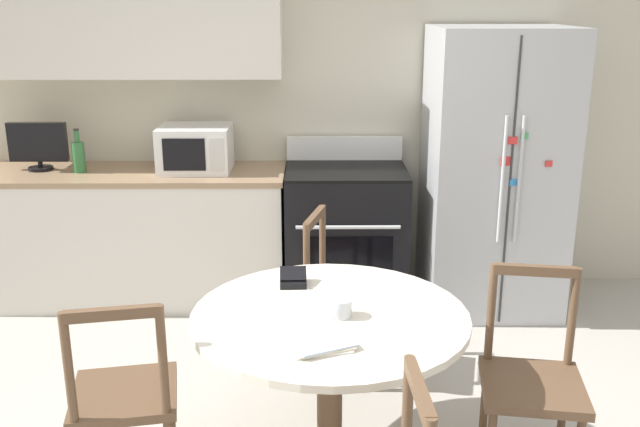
{
  "coord_description": "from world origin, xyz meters",
  "views": [
    {
      "loc": [
        0.13,
        -2.3,
        1.99
      ],
      "look_at": [
        0.16,
        1.15,
        0.95
      ],
      "focal_mm": 40.0,
      "sensor_mm": 36.0,
      "label": 1
    }
  ],
  "objects_px": {
    "refrigerator": "(494,172)",
    "microwave": "(196,148)",
    "counter_bottle": "(79,156)",
    "dining_chair_left": "(124,397)",
    "candle_glass": "(340,309)",
    "oven_range": "(345,234)",
    "wallet": "(293,279)",
    "dining_chair_far": "(343,298)",
    "countertop_tv": "(38,145)",
    "dining_chair_right": "(532,382)"
  },
  "relations": [
    {
      "from": "dining_chair_far",
      "to": "dining_chair_right",
      "type": "bearing_deg",
      "value": 55.26
    },
    {
      "from": "refrigerator",
      "to": "dining_chair_left",
      "type": "xyz_separation_m",
      "value": [
        -1.94,
        -1.92,
        -0.48
      ]
    },
    {
      "from": "microwave",
      "to": "dining_chair_right",
      "type": "xyz_separation_m",
      "value": [
        1.7,
        -1.94,
        -0.61
      ]
    },
    {
      "from": "oven_range",
      "to": "dining_chair_left",
      "type": "distance_m",
      "value": 2.23
    },
    {
      "from": "dining_chair_far",
      "to": "candle_glass",
      "type": "xyz_separation_m",
      "value": [
        -0.05,
        -0.88,
        0.34
      ]
    },
    {
      "from": "dining_chair_left",
      "to": "wallet",
      "type": "bearing_deg",
      "value": 23.39
    },
    {
      "from": "refrigerator",
      "to": "candle_glass",
      "type": "xyz_separation_m",
      "value": [
        -1.06,
        -1.81,
        -0.14
      ]
    },
    {
      "from": "countertop_tv",
      "to": "counter_bottle",
      "type": "xyz_separation_m",
      "value": [
        0.28,
        -0.07,
        -0.06
      ]
    },
    {
      "from": "dining_chair_left",
      "to": "candle_glass",
      "type": "relative_size",
      "value": 9.49
    },
    {
      "from": "wallet",
      "to": "candle_glass",
      "type": "bearing_deg",
      "value": -59.07
    },
    {
      "from": "microwave",
      "to": "counter_bottle",
      "type": "distance_m",
      "value": 0.76
    },
    {
      "from": "oven_range",
      "to": "countertop_tv",
      "type": "bearing_deg",
      "value": 177.95
    },
    {
      "from": "countertop_tv",
      "to": "dining_chair_right",
      "type": "height_order",
      "value": "countertop_tv"
    },
    {
      "from": "refrigerator",
      "to": "candle_glass",
      "type": "relative_size",
      "value": 19.27
    },
    {
      "from": "countertop_tv",
      "to": "dining_chair_left",
      "type": "relative_size",
      "value": 0.42
    },
    {
      "from": "dining_chair_left",
      "to": "candle_glass",
      "type": "distance_m",
      "value": 0.95
    },
    {
      "from": "counter_bottle",
      "to": "wallet",
      "type": "height_order",
      "value": "counter_bottle"
    },
    {
      "from": "dining_chair_left",
      "to": "microwave",
      "type": "bearing_deg",
      "value": 79.72
    },
    {
      "from": "oven_range",
      "to": "microwave",
      "type": "bearing_deg",
      "value": 177.13
    },
    {
      "from": "refrigerator",
      "to": "dining_chair_left",
      "type": "height_order",
      "value": "refrigerator"
    },
    {
      "from": "oven_range",
      "to": "countertop_tv",
      "type": "height_order",
      "value": "countertop_tv"
    },
    {
      "from": "oven_range",
      "to": "countertop_tv",
      "type": "relative_size",
      "value": 2.83
    },
    {
      "from": "oven_range",
      "to": "dining_chair_left",
      "type": "height_order",
      "value": "oven_range"
    },
    {
      "from": "countertop_tv",
      "to": "counter_bottle",
      "type": "height_order",
      "value": "countertop_tv"
    },
    {
      "from": "microwave",
      "to": "wallet",
      "type": "height_order",
      "value": "microwave"
    },
    {
      "from": "dining_chair_right",
      "to": "wallet",
      "type": "height_order",
      "value": "dining_chair_right"
    },
    {
      "from": "countertop_tv",
      "to": "dining_chair_right",
      "type": "distance_m",
      "value": 3.43
    },
    {
      "from": "dining_chair_right",
      "to": "candle_glass",
      "type": "height_order",
      "value": "dining_chair_right"
    },
    {
      "from": "microwave",
      "to": "wallet",
      "type": "relative_size",
      "value": 3.53
    },
    {
      "from": "dining_chair_far",
      "to": "wallet",
      "type": "xyz_separation_m",
      "value": [
        -0.25,
        -0.54,
        0.33
      ]
    },
    {
      "from": "refrigerator",
      "to": "microwave",
      "type": "xyz_separation_m",
      "value": [
        -1.95,
        0.12,
        0.13
      ]
    },
    {
      "from": "oven_range",
      "to": "wallet",
      "type": "xyz_separation_m",
      "value": [
        -0.31,
        -1.54,
        0.3
      ]
    },
    {
      "from": "dining_chair_far",
      "to": "dining_chair_left",
      "type": "height_order",
      "value": "same"
    },
    {
      "from": "oven_range",
      "to": "candle_glass",
      "type": "distance_m",
      "value": 1.91
    },
    {
      "from": "oven_range",
      "to": "refrigerator",
      "type": "bearing_deg",
      "value": -4.31
    },
    {
      "from": "microwave",
      "to": "candle_glass",
      "type": "distance_m",
      "value": 2.14
    },
    {
      "from": "countertop_tv",
      "to": "dining_chair_far",
      "type": "relative_size",
      "value": 0.42
    },
    {
      "from": "microwave",
      "to": "counter_bottle",
      "type": "height_order",
      "value": "microwave"
    },
    {
      "from": "oven_range",
      "to": "counter_bottle",
      "type": "xyz_separation_m",
      "value": [
        -1.75,
        0.01,
        0.54
      ]
    },
    {
      "from": "counter_bottle",
      "to": "countertop_tv",
      "type": "bearing_deg",
      "value": 166.77
    },
    {
      "from": "counter_bottle",
      "to": "dining_chair_right",
      "type": "distance_m",
      "value": 3.16
    },
    {
      "from": "dining_chair_right",
      "to": "refrigerator",
      "type": "bearing_deg",
      "value": -88.73
    },
    {
      "from": "microwave",
      "to": "dining_chair_left",
      "type": "relative_size",
      "value": 0.51
    },
    {
      "from": "microwave",
      "to": "dining_chair_far",
      "type": "relative_size",
      "value": 0.51
    },
    {
      "from": "refrigerator",
      "to": "wallet",
      "type": "height_order",
      "value": "refrigerator"
    },
    {
      "from": "oven_range",
      "to": "candle_glass",
      "type": "bearing_deg",
      "value": -93.13
    },
    {
      "from": "counter_bottle",
      "to": "dining_chair_left",
      "type": "bearing_deg",
      "value": -69.18
    },
    {
      "from": "oven_range",
      "to": "wallet",
      "type": "height_order",
      "value": "oven_range"
    },
    {
      "from": "oven_range",
      "to": "dining_chair_left",
      "type": "bearing_deg",
      "value": -116.33
    },
    {
      "from": "countertop_tv",
      "to": "wallet",
      "type": "relative_size",
      "value": 2.9
    }
  ]
}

